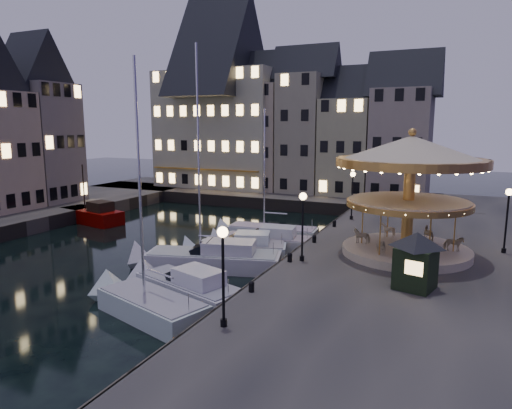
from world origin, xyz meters
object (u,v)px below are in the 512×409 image
at_px(bollard_b, 290,257).
at_px(motorboat_d, 236,250).
at_px(bollard_a, 251,286).
at_px(motorboat_c, 208,259).
at_px(motorboat_a, 145,305).
at_px(motorboat_f, 266,233).
at_px(motorboat_e, 262,242).
at_px(streetlamp_d, 507,211).
at_px(carousel, 410,173).
at_px(ticket_kiosk, 416,251).
at_px(streetlamp_b, 303,217).
at_px(red_fishing_boat, 93,216).
at_px(bollard_d, 334,223).
at_px(streetlamp_a, 223,262).
at_px(bollard_c, 314,238).
at_px(streetlamp_c, 352,188).
at_px(motorboat_b, 184,288).

height_order(bollard_b, motorboat_d, motorboat_d).
bearing_deg(bollard_a, motorboat_c, 135.32).
height_order(motorboat_a, motorboat_f, motorboat_a).
height_order(motorboat_c, motorboat_e, motorboat_c).
bearing_deg(motorboat_c, streetlamp_d, 22.11).
height_order(motorboat_a, motorboat_e, motorboat_a).
xyz_separation_m(bollard_b, motorboat_f, (-5.43, 9.13, -1.07)).
bearing_deg(carousel, motorboat_e, 172.69).
relative_size(motorboat_a, ticket_kiosk, 3.68).
distance_m(streetlamp_b, bollard_b, 2.54).
relative_size(motorboat_e, red_fishing_boat, 1.05).
xyz_separation_m(bollard_d, ticket_kiosk, (7.28, -12.19, 1.66)).
relative_size(streetlamp_a, red_fishing_boat, 0.56).
relative_size(streetlamp_b, motorboat_c, 0.32).
bearing_deg(carousel, streetlamp_b, -144.74).
height_order(streetlamp_d, bollard_c, streetlamp_d).
bearing_deg(streetlamp_a, bollard_d, 91.72).
bearing_deg(motorboat_f, bollard_b, -59.28).
xyz_separation_m(streetlamp_c, motorboat_e, (-4.91, -8.20, -3.38)).
bearing_deg(motorboat_a, motorboat_b, 77.02).
height_order(streetlamp_c, carousel, carousel).
bearing_deg(streetlamp_b, motorboat_d, 155.72).
height_order(bollard_a, motorboat_a, motorboat_a).
bearing_deg(bollard_a, carousel, 58.12).
distance_m(bollard_d, motorboat_f, 5.70).
distance_m(motorboat_a, red_fishing_boat, 24.31).
height_order(streetlamp_a, bollard_c, streetlamp_a).
xyz_separation_m(streetlamp_c, red_fishing_boat, (-24.04, -5.74, -3.32)).
xyz_separation_m(motorboat_f, red_fishing_boat, (-18.01, -0.87, 0.16)).
distance_m(carousel, ticket_kiosk, 7.04).
distance_m(motorboat_d, motorboat_e, 2.83).
distance_m(bollard_a, carousel, 12.71).
distance_m(red_fishing_boat, ticket_kiosk, 32.39).
xyz_separation_m(carousel, ticket_kiosk, (1.09, -6.14, -3.26)).
bearing_deg(motorboat_e, ticket_kiosk, -32.87).
relative_size(streetlamp_b, bollard_d, 7.32).
height_order(streetlamp_b, red_fishing_boat, red_fishing_boat).
height_order(streetlamp_b, motorboat_a, motorboat_a).
height_order(bollard_a, carousel, carousel).
bearing_deg(motorboat_f, motorboat_d, -87.39).
distance_m(bollard_a, motorboat_e, 12.13).
bearing_deg(bollard_d, motorboat_b, -105.70).
relative_size(streetlamp_b, motorboat_e, 0.54).
xyz_separation_m(streetlamp_b, motorboat_d, (-5.75, 2.59, -3.38)).
bearing_deg(ticket_kiosk, motorboat_e, 147.13).
xyz_separation_m(bollard_a, motorboat_a, (-4.93, -2.00, -1.06)).
relative_size(motorboat_b, red_fishing_boat, 1.05).
relative_size(bollard_b, motorboat_c, 0.04).
bearing_deg(motorboat_f, bollard_a, -69.65).
relative_size(streetlamp_b, motorboat_b, 0.54).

